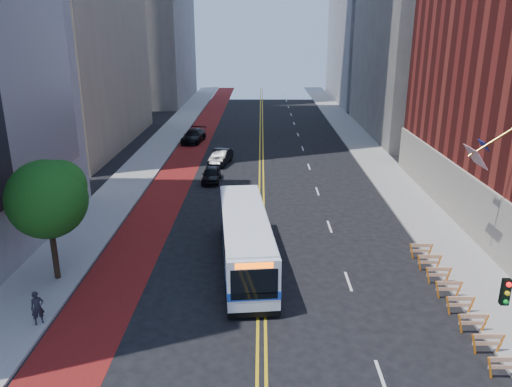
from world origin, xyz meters
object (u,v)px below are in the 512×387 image
object	(u,v)px
car_c	(194,136)
pedestrian	(38,308)
car_b	(221,157)
street_tree	(48,196)
car_a	(211,174)
transit_bus	(245,239)

from	to	relation	value
car_c	pedestrian	size ratio (longest dim) A/B	3.24
car_b	pedestrian	distance (m)	30.17
street_tree	pedestrian	xyz separation A→B (m)	(0.84, -4.55, -3.94)
car_b	car_a	bearing A→B (deg)	-82.43
transit_bus	pedestrian	size ratio (longest dim) A/B	7.26
car_a	car_c	distance (m)	16.94
car_a	car_b	distance (m)	6.25
car_b	street_tree	bearing A→B (deg)	-94.68
car_c	pedestrian	xyz separation A→B (m)	(-2.10, -39.81, 0.20)
street_tree	transit_bus	bearing A→B (deg)	10.57
car_c	pedestrian	distance (m)	39.87
transit_bus	car_c	world-z (taller)	transit_bus
car_b	car_c	distance (m)	11.08
transit_bus	pedestrian	bearing A→B (deg)	-151.46
car_a	pedestrian	xyz separation A→B (m)	(-5.83, -23.28, 0.30)
car_c	pedestrian	bearing A→B (deg)	-85.20
pedestrian	car_c	bearing A→B (deg)	50.33
transit_bus	car_b	world-z (taller)	transit_bus
car_c	street_tree	bearing A→B (deg)	-86.95
car_a	car_b	bearing A→B (deg)	85.96
car_b	car_c	world-z (taller)	car_c
car_a	pedestrian	distance (m)	24.01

